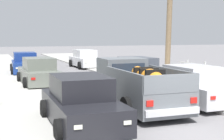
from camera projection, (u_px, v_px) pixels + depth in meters
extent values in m
plane|color=slate|center=(197.00, 137.00, 8.94)|extent=(160.00, 160.00, 0.00)
cube|color=#B2AFA8|center=(151.00, 77.00, 21.79)|extent=(5.05, 60.00, 0.12)
cube|color=silver|center=(16.00, 83.00, 18.80)|extent=(0.16, 60.00, 0.10)
cube|color=silver|center=(135.00, 78.00, 21.40)|extent=(0.16, 60.00, 0.10)
cube|color=slate|center=(137.00, 93.00, 12.40)|extent=(2.00, 5.13, 0.80)
cube|color=slate|center=(122.00, 68.00, 13.82)|extent=(1.74, 1.53, 0.80)
cube|color=#283342|center=(129.00, 69.00, 13.11)|extent=(1.38, 0.08, 0.44)
cube|color=#283342|center=(115.00, 66.00, 14.53)|extent=(1.46, 0.08, 0.48)
cube|color=slate|center=(123.00, 79.00, 11.22)|extent=(0.15, 3.30, 0.56)
cube|color=slate|center=(171.00, 76.00, 11.84)|extent=(0.15, 3.30, 0.56)
cube|color=slate|center=(172.00, 84.00, 9.99)|extent=(1.88, 0.13, 0.56)
cube|color=silver|center=(173.00, 112.00, 9.99)|extent=(1.83, 0.15, 0.20)
cylinder|color=black|center=(100.00, 94.00, 13.53)|extent=(0.27, 0.76, 0.76)
cylinder|color=black|center=(143.00, 91.00, 14.19)|extent=(0.27, 0.76, 0.76)
cylinder|color=black|center=(127.00, 108.00, 10.78)|extent=(0.27, 0.76, 0.76)
cylinder|color=black|center=(180.00, 104.00, 11.44)|extent=(0.27, 0.76, 0.76)
cube|color=red|center=(150.00, 104.00, 9.73)|extent=(0.22, 0.04, 0.18)
cube|color=red|center=(194.00, 100.00, 10.24)|extent=(0.22, 0.04, 0.18)
ellipsoid|color=orange|center=(149.00, 77.00, 11.43)|extent=(0.73, 1.71, 0.60)
sphere|color=orange|center=(138.00, 72.00, 12.31)|extent=(0.44, 0.44, 0.44)
cube|color=black|center=(155.00, 79.00, 10.99)|extent=(0.72, 0.13, 0.61)
cube|color=black|center=(149.00, 77.00, 11.43)|extent=(0.72, 0.13, 0.61)
cube|color=black|center=(143.00, 76.00, 11.87)|extent=(0.72, 0.13, 0.61)
cube|color=#474C56|center=(138.00, 75.00, 18.45)|extent=(1.98, 4.29, 0.72)
cube|color=#474C56|center=(138.00, 63.00, 18.48)|extent=(1.63, 2.18, 0.64)
cube|color=#283342|center=(146.00, 65.00, 17.60)|extent=(1.37, 0.15, 0.52)
cube|color=#283342|center=(130.00, 62.00, 19.36)|extent=(1.34, 0.15, 0.50)
cylinder|color=black|center=(165.00, 81.00, 17.65)|extent=(0.25, 0.65, 0.64)
cylinder|color=black|center=(135.00, 83.00, 16.93)|extent=(0.25, 0.65, 0.64)
cylinder|color=black|center=(141.00, 76.00, 20.02)|extent=(0.25, 0.65, 0.64)
cylinder|color=black|center=(114.00, 77.00, 19.30)|extent=(0.25, 0.65, 0.64)
cube|color=red|center=(131.00, 69.00, 20.62)|extent=(0.20, 0.05, 0.12)
cube|color=white|center=(169.00, 78.00, 16.77)|extent=(0.20, 0.05, 0.10)
cube|color=red|center=(113.00, 70.00, 20.11)|extent=(0.20, 0.05, 0.12)
cube|color=white|center=(148.00, 79.00, 16.28)|extent=(0.20, 0.05, 0.10)
cube|color=navy|center=(25.00, 66.00, 24.05)|extent=(1.96, 4.28, 0.72)
cube|color=navy|center=(25.00, 57.00, 24.07)|extent=(1.62, 2.17, 0.64)
cube|color=#283342|center=(25.00, 58.00, 23.16)|extent=(1.37, 0.14, 0.52)
cube|color=#283342|center=(24.00, 56.00, 24.99)|extent=(1.34, 0.14, 0.50)
cylinder|color=black|center=(40.00, 71.00, 23.11)|extent=(0.25, 0.65, 0.64)
cylinder|color=black|center=(13.00, 71.00, 22.56)|extent=(0.25, 0.65, 0.64)
cylinder|color=black|center=(36.00, 67.00, 25.58)|extent=(0.25, 0.65, 0.64)
cylinder|color=black|center=(12.00, 68.00, 25.02)|extent=(0.25, 0.65, 0.64)
cube|color=red|center=(32.00, 62.00, 26.23)|extent=(0.20, 0.05, 0.12)
cube|color=white|center=(36.00, 68.00, 22.23)|extent=(0.20, 0.05, 0.10)
cube|color=red|center=(15.00, 63.00, 25.84)|extent=(0.20, 0.05, 0.12)
cube|color=white|center=(17.00, 68.00, 21.85)|extent=(0.20, 0.05, 0.10)
cube|color=black|center=(81.00, 109.00, 9.88)|extent=(1.84, 4.23, 0.72)
cube|color=black|center=(80.00, 86.00, 9.91)|extent=(1.56, 2.13, 0.64)
cube|color=#283342|center=(89.00, 92.00, 9.00)|extent=(1.37, 0.11, 0.52)
cube|color=#283342|center=(73.00, 83.00, 10.82)|extent=(1.34, 0.11, 0.50)
cylinder|color=black|center=(126.00, 125.00, 8.99)|extent=(0.23, 0.64, 0.64)
cylinder|color=black|center=(59.00, 131.00, 8.39)|extent=(0.23, 0.64, 0.64)
cylinder|color=black|center=(98.00, 106.00, 11.43)|extent=(0.23, 0.64, 0.64)
cylinder|color=black|center=(45.00, 110.00, 10.83)|extent=(0.23, 0.64, 0.64)
cube|color=red|center=(84.00, 93.00, 12.06)|extent=(0.20, 0.04, 0.12)
cube|color=white|center=(127.00, 123.00, 8.10)|extent=(0.20, 0.04, 0.10)
cube|color=red|center=(49.00, 95.00, 11.64)|extent=(0.20, 0.04, 0.12)
cube|color=white|center=(78.00, 127.00, 7.69)|extent=(0.20, 0.04, 0.10)
cube|color=slate|center=(39.00, 76.00, 18.33)|extent=(1.86, 4.24, 0.72)
cube|color=slate|center=(39.00, 63.00, 18.17)|extent=(1.57, 2.14, 0.64)
cube|color=#283342|center=(36.00, 63.00, 19.06)|extent=(1.37, 0.11, 0.52)
cube|color=#283342|center=(42.00, 65.00, 17.28)|extent=(1.34, 0.11, 0.50)
cylinder|color=black|center=(19.00, 78.00, 19.21)|extent=(0.24, 0.65, 0.64)
cylinder|color=black|center=(50.00, 76.00, 19.89)|extent=(0.24, 0.65, 0.64)
cylinder|color=black|center=(25.00, 83.00, 16.81)|extent=(0.24, 0.65, 0.64)
cylinder|color=black|center=(61.00, 82.00, 17.49)|extent=(0.24, 0.65, 0.64)
cube|color=red|center=(33.00, 79.00, 16.14)|extent=(0.20, 0.04, 0.12)
cube|color=white|center=(22.00, 71.00, 20.04)|extent=(0.20, 0.04, 0.10)
cube|color=red|center=(59.00, 78.00, 16.61)|extent=(0.20, 0.04, 0.12)
cube|color=white|center=(43.00, 70.00, 20.50)|extent=(0.20, 0.04, 0.10)
cube|color=silver|center=(85.00, 61.00, 28.60)|extent=(1.92, 4.26, 0.72)
cube|color=silver|center=(85.00, 53.00, 28.62)|extent=(1.60, 2.16, 0.64)
cube|color=#283342|center=(88.00, 54.00, 27.73)|extent=(1.37, 0.13, 0.52)
cube|color=#283342|center=(81.00, 53.00, 29.51)|extent=(1.34, 0.13, 0.50)
cylinder|color=black|center=(100.00, 65.00, 27.77)|extent=(0.24, 0.65, 0.64)
cylinder|color=black|center=(80.00, 65.00, 27.08)|extent=(0.24, 0.65, 0.64)
cylinder|color=black|center=(90.00, 62.00, 30.16)|extent=(0.24, 0.65, 0.64)
cylinder|color=black|center=(71.00, 63.00, 29.47)|extent=(0.24, 0.65, 0.64)
cube|color=red|center=(85.00, 58.00, 30.77)|extent=(0.20, 0.05, 0.12)
cube|color=white|center=(101.00, 62.00, 26.89)|extent=(0.20, 0.05, 0.10)
cube|color=red|center=(71.00, 59.00, 30.28)|extent=(0.20, 0.05, 0.12)
cube|color=white|center=(86.00, 63.00, 26.42)|extent=(0.20, 0.05, 0.10)
cube|color=silver|center=(191.00, 90.00, 13.33)|extent=(1.89, 4.25, 0.72)
cube|color=silver|center=(193.00, 74.00, 13.17)|extent=(1.59, 2.15, 0.64)
cube|color=#283342|center=(179.00, 72.00, 14.06)|extent=(1.37, 0.12, 0.52)
cube|color=#283342|center=(209.00, 77.00, 12.28)|extent=(1.34, 0.12, 0.50)
cylinder|color=black|center=(155.00, 92.00, 14.21)|extent=(0.24, 0.65, 0.64)
cylinder|color=black|center=(190.00, 90.00, 14.89)|extent=(0.24, 0.65, 0.64)
cylinder|color=black|center=(192.00, 104.00, 11.81)|extent=(0.24, 0.65, 0.64)
cube|color=red|center=(213.00, 98.00, 11.14)|extent=(0.20, 0.05, 0.12)
cube|color=white|center=(152.00, 83.00, 15.03)|extent=(0.20, 0.05, 0.10)
cube|color=white|center=(175.00, 81.00, 15.50)|extent=(0.20, 0.05, 0.10)
cylinder|color=#846B4C|center=(169.00, 20.00, 24.03)|extent=(0.39, 0.72, 7.79)
cube|color=white|center=(205.00, 70.00, 21.35)|extent=(0.05, 0.12, 1.10)
cube|color=white|center=(187.00, 67.00, 23.21)|extent=(0.05, 0.12, 1.10)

